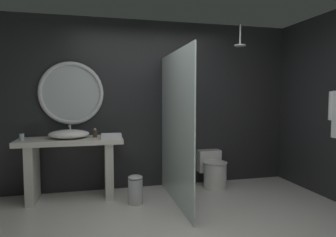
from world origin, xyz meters
The scene contains 12 objects.
back_wall_panel centered at (0.00, 1.90, 1.30)m, with size 4.80×0.10×2.60m, color #232326.
side_wall_right centered at (2.35, 0.76, 1.30)m, with size 0.10×2.47×2.60m, color #232326.
vanity_counter centered at (-1.19, 1.55, 0.56)m, with size 1.40×0.57×0.85m.
vessel_sink centered at (-1.22, 1.53, 0.91)m, with size 0.54×0.45×0.17m.
tumbler_cup centered at (-1.81, 1.51, 0.90)m, with size 0.06×0.06×0.09m, color silver.
soap_dispenser centered at (-0.87, 1.55, 0.91)m, with size 0.06×0.06×0.13m.
round_wall_mirror centered at (-1.19, 1.81, 1.48)m, with size 0.92×0.06×0.92m.
shower_glass_panel centered at (0.18, 1.06, 1.01)m, with size 0.02×1.59×2.02m, color silver.
rain_shower_head centered at (1.26, 1.38, 2.23)m, with size 0.17×0.17×0.32m.
toilet centered at (0.94, 1.59, 0.26)m, with size 0.37×0.57×0.55m.
waste_bin centered at (-0.36, 1.13, 0.20)m, with size 0.20×0.20×0.39m.
folded_hand_towel centered at (-0.65, 1.36, 0.89)m, with size 0.27×0.19×0.07m, color white.
Camera 1 is at (-0.84, -2.69, 1.44)m, focal length 31.37 mm.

